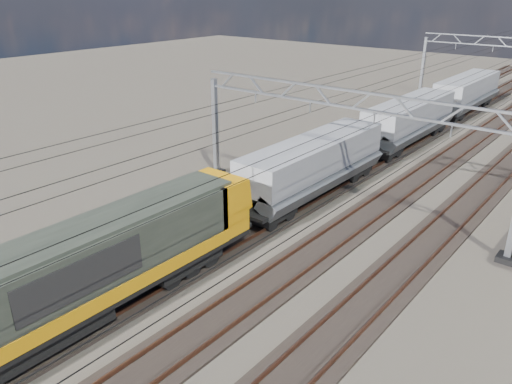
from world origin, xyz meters
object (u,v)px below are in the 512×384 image
Objects in this scene: hopper_wagon_lead at (314,163)px; locomotive at (38,291)px; catenary_gantry_mid at (339,146)px; hopper_wagon_mid at (410,118)px; catenary_gantry_far at (509,68)px; hopper_wagon_third at (467,91)px.

locomotive is at bearing -90.00° from hopper_wagon_lead.
locomotive is at bearing -96.70° from catenary_gantry_mid.
hopper_wagon_lead is (-0.00, 17.70, -0.09)m from locomotive.
hopper_wagon_lead is at bearing -90.00° from hopper_wagon_mid.
catenary_gantry_far is 7.40m from hopper_wagon_third.
catenary_gantry_mid is at bearing 83.30° from locomotive.
catenary_gantry_far is at bearing 86.76° from hopper_wagon_lead.
catenary_gantry_mid reaches higher than hopper_wagon_mid.
hopper_wagon_third is (0.00, 28.40, 0.00)m from hopper_wagon_lead.
hopper_wagon_third is (-2.00, -6.92, -1.67)m from catenary_gantry_far.
hopper_wagon_mid is at bearing 90.00° from hopper_wagon_lead.
catenary_gantry_far is 0.94× the size of locomotive.
locomotive is 1.62× the size of hopper_wagon_lead.
catenary_gantry_far is 1.53× the size of hopper_wagon_lead.
hopper_wagon_lead is 28.40m from hopper_wagon_third.
catenary_gantry_mid is 1.00× the size of catenary_gantry_far.
hopper_wagon_lead is 14.20m from hopper_wagon_mid.
catenary_gantry_mid is 1.53× the size of hopper_wagon_third.
hopper_wagon_third is at bearing 90.00° from hopper_wagon_lead.
locomotive is 1.62× the size of hopper_wagon_mid.
hopper_wagon_lead is 1.00× the size of hopper_wagon_mid.
hopper_wagon_mid is at bearing -90.00° from hopper_wagon_third.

